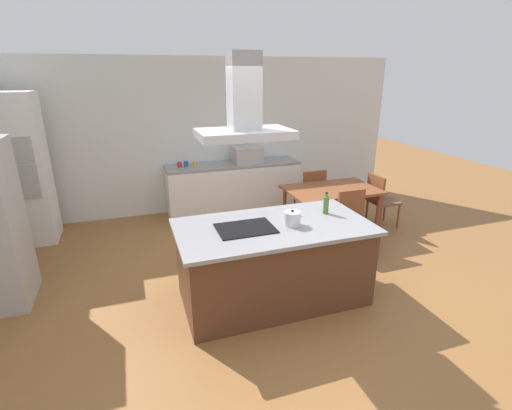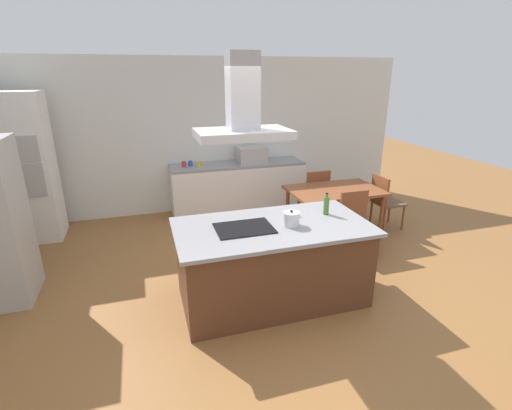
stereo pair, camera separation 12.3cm
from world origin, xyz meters
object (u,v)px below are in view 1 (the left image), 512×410
(dining_table, at_px, (331,194))
(chair_at_right_end, at_px, (380,197))
(chair_facing_island, at_px, (354,218))
(countertop_microwave, at_px, (247,155))
(wall_oven_stack, at_px, (21,170))
(cooktop, at_px, (245,228))
(chair_facing_back_wall, at_px, (311,191))
(range_hood, at_px, (244,111))
(coffee_mug_red, at_px, (179,164))
(coffee_mug_yellow, at_px, (195,164))
(coffee_mug_blue, at_px, (186,164))
(tea_kettle, at_px, (292,218))
(olive_oil_bottle, at_px, (326,205))

(dining_table, height_order, chair_at_right_end, chair_at_right_end)
(dining_table, relative_size, chair_facing_island, 1.57)
(countertop_microwave, height_order, wall_oven_stack, wall_oven_stack)
(cooktop, distance_m, chair_facing_back_wall, 2.78)
(chair_at_right_end, relative_size, range_hood, 0.99)
(coffee_mug_red, distance_m, chair_at_right_end, 3.41)
(cooktop, height_order, wall_oven_stack, wall_oven_stack)
(coffee_mug_yellow, distance_m, chair_facing_island, 2.86)
(coffee_mug_yellow, bearing_deg, cooktop, -89.61)
(countertop_microwave, bearing_deg, coffee_mug_blue, 176.93)
(wall_oven_stack, relative_size, chair_facing_island, 2.47)
(tea_kettle, relative_size, wall_oven_stack, 0.10)
(cooktop, relative_size, range_hood, 0.67)
(coffee_mug_yellow, xyz_separation_m, chair_facing_back_wall, (1.85, -0.81, -0.44))
(coffee_mug_yellow, relative_size, chair_facing_island, 0.10)
(coffee_mug_red, relative_size, dining_table, 0.06)
(olive_oil_bottle, height_order, coffee_mug_red, olive_oil_bottle)
(chair_at_right_end, bearing_deg, cooktop, -153.01)
(olive_oil_bottle, xyz_separation_m, coffee_mug_yellow, (-1.03, 2.74, -0.06))
(coffee_mug_yellow, height_order, chair_facing_island, coffee_mug_yellow)
(dining_table, bearing_deg, range_hood, -142.60)
(tea_kettle, relative_size, chair_facing_island, 0.26)
(dining_table, bearing_deg, tea_kettle, -132.13)
(olive_oil_bottle, xyz_separation_m, wall_oven_stack, (-3.59, 2.52, 0.09))
(coffee_mug_yellow, distance_m, chair_at_right_end, 3.16)
(coffee_mug_blue, bearing_deg, tea_kettle, -77.62)
(olive_oil_bottle, distance_m, chair_at_right_end, 2.20)
(wall_oven_stack, bearing_deg, cooktop, -45.71)
(cooktop, relative_size, countertop_microwave, 1.20)
(coffee_mug_blue, relative_size, chair_facing_back_wall, 0.10)
(wall_oven_stack, bearing_deg, olive_oil_bottle, -35.01)
(coffee_mug_red, bearing_deg, wall_oven_stack, -173.09)
(olive_oil_bottle, bearing_deg, wall_oven_stack, 144.99)
(olive_oil_bottle, xyz_separation_m, chair_at_right_end, (1.73, 1.27, -0.50))
(coffee_mug_red, xyz_separation_m, dining_table, (2.10, -1.53, -0.28))
(chair_at_right_end, bearing_deg, chair_facing_island, -143.99)
(countertop_microwave, xyz_separation_m, coffee_mug_blue, (-1.09, 0.06, -0.09))
(countertop_microwave, height_order, chair_facing_back_wall, countertop_microwave)
(coffee_mug_red, bearing_deg, chair_at_right_end, -26.94)
(olive_oil_bottle, height_order, dining_table, olive_oil_bottle)
(chair_facing_back_wall, bearing_deg, chair_at_right_end, -36.01)
(dining_table, xyz_separation_m, chair_facing_back_wall, (0.00, 0.67, -0.16))
(wall_oven_stack, relative_size, range_hood, 2.44)
(coffee_mug_yellow, bearing_deg, tea_kettle, -79.87)
(countertop_microwave, distance_m, chair_facing_back_wall, 1.32)
(dining_table, bearing_deg, countertop_microwave, 120.84)
(tea_kettle, xyz_separation_m, wall_oven_stack, (-3.09, 2.71, 0.13))
(tea_kettle, xyz_separation_m, dining_table, (1.32, 1.46, -0.31))
(chair_at_right_end, bearing_deg, coffee_mug_blue, 151.95)
(chair_at_right_end, height_order, chair_facing_island, same)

